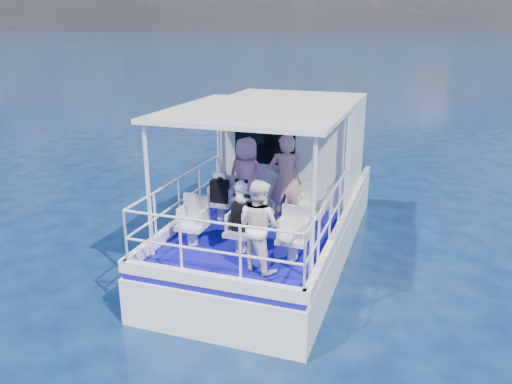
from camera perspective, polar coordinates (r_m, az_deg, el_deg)
ground at (r=9.86m, az=0.57°, el=-8.95°), size 2000.00×2000.00×0.00m
hull at (r=10.71m, az=2.27°, el=-6.64°), size 3.00×7.00×1.60m
deck at (r=10.39m, az=2.33°, el=-2.38°), size 2.90×6.90×0.10m
cabin at (r=11.26m, az=4.31°, el=5.32°), size 2.85×2.00×2.20m
canopy at (r=8.69m, az=0.22°, el=9.22°), size 3.00×3.20×0.08m
canopy_posts at (r=8.89m, az=0.10°, el=1.89°), size 2.77×2.97×2.20m
railings at (r=8.79m, az=-0.58°, el=-2.43°), size 2.84×3.59×1.00m
seat_port_fwd at (r=9.88m, az=-4.00°, el=-2.02°), size 0.48×0.46×0.38m
seat_center_fwd at (r=9.59m, az=0.97°, el=-2.62°), size 0.48×0.46×0.38m
seat_stbd_fwd at (r=9.37m, az=6.22°, el=-3.24°), size 0.48×0.46×0.38m
seat_port_aft at (r=8.79m, az=-7.29°, el=-4.77°), size 0.48×0.46×0.38m
seat_center_aft at (r=8.45m, az=-1.77°, el=-5.58°), size 0.48×0.46×0.38m
seat_stbd_aft at (r=8.20m, az=4.17°, el=-6.39°), size 0.48×0.46×0.38m
passenger_port_fwd at (r=9.78m, az=-1.11°, el=1.63°), size 0.65×0.51×1.62m
passenger_stbd_fwd at (r=9.23m, az=3.45°, el=1.17°), size 0.69×0.48×1.80m
passenger_stbd_aft at (r=7.64m, az=0.28°, el=-3.86°), size 0.86×0.77×1.45m
backpack_port at (r=9.67m, az=-4.17°, el=0.10°), size 0.34×0.19×0.44m
backpack_center at (r=8.28m, az=-1.60°, el=-2.86°), size 0.32×0.18×0.48m
compact_camera at (r=9.59m, az=-4.12°, el=1.53°), size 0.10×0.06×0.06m
panda at (r=8.13m, az=-1.67°, el=0.09°), size 0.27×0.22×0.41m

